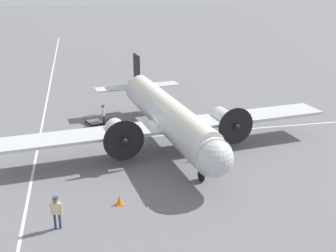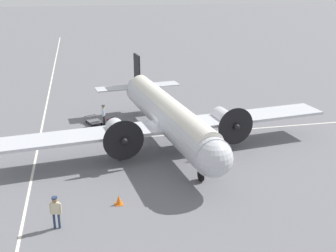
# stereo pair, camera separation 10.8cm
# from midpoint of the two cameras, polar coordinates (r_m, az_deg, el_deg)

# --- Properties ---
(ground_plane) EXTENTS (300.00, 300.00, 0.00)m
(ground_plane) POSITION_cam_midpoint_polar(r_m,az_deg,el_deg) (31.52, 0.10, -2.59)
(ground_plane) COLOR slate
(apron_line_eastwest) EXTENTS (120.00, 0.16, 0.01)m
(apron_line_eastwest) POSITION_cam_midpoint_polar(r_m,az_deg,el_deg) (33.35, -0.63, -1.29)
(apron_line_eastwest) COLOR silver
(apron_line_eastwest) RESTS_ON ground_plane
(apron_line_northsouth) EXTENTS (0.16, 120.00, 0.01)m
(apron_line_northsouth) POSITION_cam_midpoint_polar(r_m,az_deg,el_deg) (31.10, -17.33, -3.87)
(apron_line_northsouth) COLOR silver
(apron_line_northsouth) RESTS_ON ground_plane
(airliner_main) EXTENTS (23.80, 18.32, 5.36)m
(airliner_main) POSITION_cam_midpoint_polar(r_m,az_deg,el_deg) (30.35, 0.33, 1.32)
(airliner_main) COLOR silver
(airliner_main) RESTS_ON ground_plane
(crew_foreground) EXTENTS (0.59, 0.34, 1.76)m
(crew_foreground) POSITION_cam_midpoint_polar(r_m,az_deg,el_deg) (21.95, -14.86, -10.79)
(crew_foreground) COLOR navy
(crew_foreground) RESTS_ON ground_plane
(passenger_boarding) EXTENTS (0.35, 0.57, 1.72)m
(passenger_boarding) POSITION_cam_midpoint_polar(r_m,az_deg,el_deg) (35.81, -8.64, 1.82)
(passenger_boarding) COLOR #2D2D33
(passenger_boarding) RESTS_ON ground_plane
(suitcase_near_door) EXTENTS (0.39, 0.18, 0.60)m
(suitcase_near_door) POSITION_cam_midpoint_polar(r_m,az_deg,el_deg) (35.80, -7.92, 0.50)
(suitcase_near_door) COLOR maroon
(suitcase_near_door) RESTS_ON ground_plane
(suitcase_upright_spare) EXTENTS (0.36, 0.20, 0.63)m
(suitcase_upright_spare) POSITION_cam_midpoint_polar(r_m,az_deg,el_deg) (36.01, -7.48, 0.67)
(suitcase_upright_spare) COLOR #232328
(suitcase_upright_spare) RESTS_ON ground_plane
(baggage_cart) EXTENTS (1.57, 1.93, 0.56)m
(baggage_cart) POSITION_cam_midpoint_polar(r_m,az_deg,el_deg) (36.36, -9.95, 0.68)
(baggage_cart) COLOR #56565B
(baggage_cart) RESTS_ON ground_plane
(traffic_cone) EXTENTS (0.43, 0.43, 0.57)m
(traffic_cone) POSITION_cam_midpoint_polar(r_m,az_deg,el_deg) (23.81, -6.55, -9.94)
(traffic_cone) COLOR orange
(traffic_cone) RESTS_ON ground_plane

